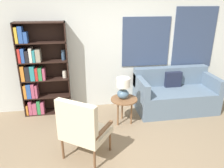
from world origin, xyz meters
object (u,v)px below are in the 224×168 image
(armchair, at_px, (81,127))
(table_lamp, at_px, (123,87))
(bookshelf, at_px, (38,73))
(couch, at_px, (174,94))
(side_table, at_px, (124,101))

(armchair, bearing_deg, table_lamp, 49.64)
(bookshelf, bearing_deg, armchair, -64.13)
(couch, bearing_deg, bookshelf, 174.48)
(armchair, xyz_separation_m, side_table, (0.84, 0.94, -0.10))
(couch, relative_size, side_table, 3.26)
(table_lamp, bearing_deg, bookshelf, 157.59)
(side_table, relative_size, table_lamp, 1.26)
(armchair, relative_size, table_lamp, 2.44)
(armchair, distance_m, table_lamp, 1.29)
(side_table, bearing_deg, armchair, -131.78)
(couch, distance_m, table_lamp, 1.37)
(bookshelf, xyz_separation_m, table_lamp, (1.62, -0.67, -0.15))
(bookshelf, relative_size, armchair, 1.89)
(armchair, xyz_separation_m, couch, (2.07, 1.36, -0.23))
(couch, distance_m, side_table, 1.31)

